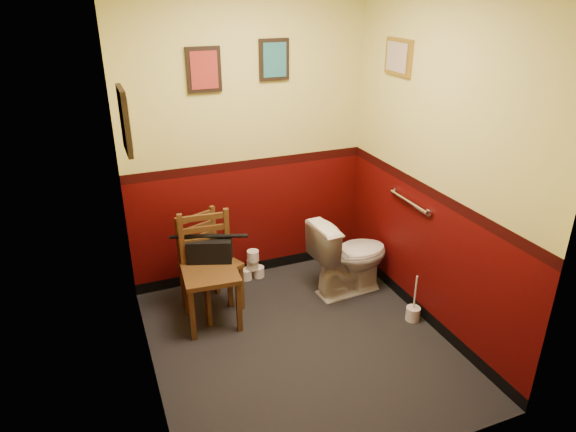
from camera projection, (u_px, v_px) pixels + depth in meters
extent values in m
cube|color=black|center=(300.00, 345.00, 4.01)|extent=(2.20, 2.40, 0.00)
cube|color=#440605|center=(247.00, 138.00, 4.47)|extent=(2.20, 0.00, 2.70)
cube|color=#440605|center=(402.00, 265.00, 2.44)|extent=(2.20, 0.00, 2.70)
cube|color=#440605|center=(134.00, 207.00, 3.08)|extent=(0.00, 2.40, 2.70)
cube|color=#440605|center=(437.00, 164.00, 3.83)|extent=(0.00, 2.40, 2.70)
cylinder|color=silver|center=(409.00, 202.00, 4.19)|extent=(0.03, 0.50, 0.03)
cylinder|color=silver|center=(429.00, 213.00, 3.99)|extent=(0.02, 0.06, 0.06)
cylinder|color=silver|center=(394.00, 191.00, 4.41)|extent=(0.02, 0.06, 0.06)
cube|color=black|center=(204.00, 70.00, 4.09)|extent=(0.28, 0.03, 0.36)
cube|color=maroon|center=(204.00, 70.00, 4.08)|extent=(0.22, 0.01, 0.30)
cube|color=black|center=(274.00, 60.00, 4.27)|extent=(0.26, 0.03, 0.34)
cube|color=#236870|center=(275.00, 60.00, 4.26)|extent=(0.20, 0.01, 0.28)
cube|color=black|center=(124.00, 121.00, 2.97)|extent=(0.03, 0.30, 0.38)
cube|color=tan|center=(127.00, 120.00, 2.97)|extent=(0.01, 0.24, 0.31)
cube|color=olive|center=(399.00, 57.00, 4.04)|extent=(0.03, 0.34, 0.28)
cube|color=tan|center=(397.00, 57.00, 4.04)|extent=(0.01, 0.28, 0.22)
imported|color=white|center=(350.00, 256.00, 4.58)|extent=(0.75, 0.46, 0.71)
cylinder|color=silver|center=(413.00, 314.00, 4.29)|extent=(0.12, 0.12, 0.12)
cylinder|color=silver|center=(415.00, 294.00, 4.21)|extent=(0.02, 0.02, 0.33)
cube|color=brown|center=(210.00, 273.00, 4.10)|extent=(0.47, 0.47, 0.04)
cube|color=brown|center=(192.00, 315.00, 3.98)|extent=(0.04, 0.04, 0.46)
cube|color=brown|center=(186.00, 290.00, 4.30)|extent=(0.04, 0.04, 0.46)
cube|color=brown|center=(239.00, 306.00, 4.08)|extent=(0.04, 0.04, 0.46)
cube|color=brown|center=(230.00, 283.00, 4.40)|extent=(0.04, 0.04, 0.46)
cube|color=brown|center=(182.00, 241.00, 4.12)|extent=(0.04, 0.04, 0.46)
cube|color=brown|center=(227.00, 234.00, 4.22)|extent=(0.04, 0.04, 0.46)
cube|color=brown|center=(206.00, 251.00, 4.22)|extent=(0.35, 0.05, 0.05)
cube|color=brown|center=(205.00, 240.00, 4.18)|extent=(0.35, 0.05, 0.05)
cube|color=brown|center=(204.00, 229.00, 4.14)|extent=(0.35, 0.05, 0.05)
cube|color=brown|center=(203.00, 217.00, 4.09)|extent=(0.35, 0.05, 0.05)
cube|color=brown|center=(211.00, 265.00, 4.28)|extent=(0.52, 0.52, 0.04)
cube|color=brown|center=(208.00, 303.00, 4.15)|extent=(0.05, 0.05, 0.43)
cube|color=brown|center=(184.00, 287.00, 4.38)|extent=(0.05, 0.05, 0.43)
cube|color=brown|center=(241.00, 287.00, 4.37)|extent=(0.05, 0.05, 0.43)
cube|color=brown|center=(217.00, 273.00, 4.60)|extent=(0.05, 0.05, 0.43)
cube|color=brown|center=(179.00, 242.00, 4.20)|extent=(0.05, 0.05, 0.43)
cube|color=brown|center=(213.00, 229.00, 4.42)|extent=(0.05, 0.05, 0.43)
cube|color=brown|center=(198.00, 248.00, 4.36)|extent=(0.31, 0.14, 0.04)
cube|color=brown|center=(197.00, 238.00, 4.32)|extent=(0.31, 0.14, 0.04)
cube|color=brown|center=(196.00, 228.00, 4.28)|extent=(0.31, 0.14, 0.04)
cube|color=brown|center=(195.00, 217.00, 4.24)|extent=(0.31, 0.14, 0.04)
cube|color=black|center=(210.00, 251.00, 4.23)|extent=(0.40, 0.29, 0.23)
cylinder|color=black|center=(209.00, 236.00, 4.17)|extent=(0.31, 0.13, 0.03)
cylinder|color=silver|center=(246.00, 274.00, 4.89)|extent=(0.11, 0.11, 0.10)
cylinder|color=silver|center=(259.00, 272.00, 4.93)|extent=(0.11, 0.11, 0.10)
cylinder|color=silver|center=(253.00, 264.00, 4.86)|extent=(0.11, 0.11, 0.10)
cylinder|color=silver|center=(253.00, 256.00, 4.80)|extent=(0.11, 0.11, 0.10)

